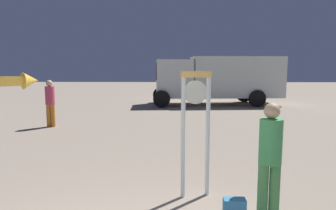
# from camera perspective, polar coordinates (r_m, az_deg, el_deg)

# --- Properties ---
(standing_clock) EXTENTS (0.50, 0.20, 2.06)m
(standing_clock) POSITION_cam_1_polar(r_m,az_deg,el_deg) (4.86, 5.27, -2.95)
(standing_clock) COLOR white
(standing_clock) RESTS_ON ground_plane
(arrow_sign) EXTENTS (0.74, 0.75, 2.37)m
(arrow_sign) POSITION_cam_1_polar(r_m,az_deg,el_deg) (4.89, -29.28, -0.92)
(arrow_sign) COLOR brown
(arrow_sign) RESTS_ON ground_plane
(person_near_clock) EXTENTS (0.31, 0.31, 1.64)m
(person_near_clock) POSITION_cam_1_polar(r_m,az_deg,el_deg) (4.45, 18.80, -8.91)
(person_near_clock) COLOR #4A934F
(person_near_clock) RESTS_ON ground_plane
(person_distant) EXTENTS (0.32, 0.32, 1.67)m
(person_distant) POSITION_cam_1_polar(r_m,az_deg,el_deg) (11.43, -21.46, 0.74)
(person_distant) COLOR orange
(person_distant) RESTS_ON ground_plane
(box_truck_near) EXTENTS (7.33, 3.03, 2.69)m
(box_truck_near) POSITION_cam_1_polar(r_m,az_deg,el_deg) (17.30, 9.71, 5.13)
(box_truck_near) COLOR silver
(box_truck_near) RESTS_ON ground_plane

